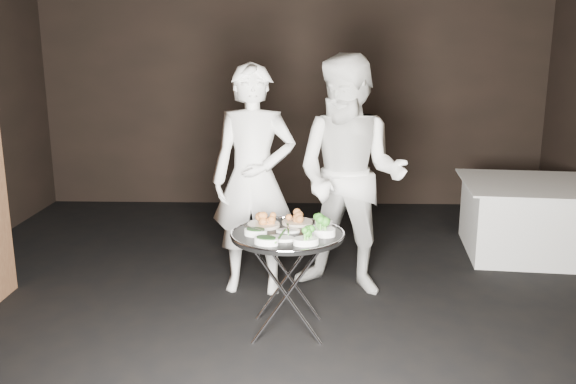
{
  "coord_description": "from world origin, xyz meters",
  "views": [
    {
      "loc": [
        0.15,
        -3.86,
        1.91
      ],
      "look_at": [
        0.04,
        0.14,
        0.95
      ],
      "focal_mm": 38.0,
      "sensor_mm": 36.0,
      "label": 1
    }
  ],
  "objects_px": {
    "serving_tray": "(287,234)",
    "waiter_left": "(254,180)",
    "dining_table": "(527,218)",
    "tray_stand": "(287,278)",
    "waiter_right": "(350,177)"
  },
  "relations": [
    {
      "from": "waiter_left",
      "to": "serving_tray",
      "type": "bearing_deg",
      "value": -65.5
    },
    {
      "from": "serving_tray",
      "to": "dining_table",
      "type": "height_order",
      "value": "serving_tray"
    },
    {
      "from": "serving_tray",
      "to": "waiter_left",
      "type": "distance_m",
      "value": 0.83
    },
    {
      "from": "tray_stand",
      "to": "waiter_left",
      "type": "height_order",
      "value": "waiter_left"
    },
    {
      "from": "waiter_right",
      "to": "dining_table",
      "type": "relative_size",
      "value": 1.56
    },
    {
      "from": "serving_tray",
      "to": "waiter_left",
      "type": "bearing_deg",
      "value": 110.74
    },
    {
      "from": "tray_stand",
      "to": "dining_table",
      "type": "xyz_separation_m",
      "value": [
        2.19,
        1.7,
        -0.04
      ]
    },
    {
      "from": "tray_stand",
      "to": "waiter_left",
      "type": "relative_size",
      "value": 0.38
    },
    {
      "from": "tray_stand",
      "to": "waiter_left",
      "type": "xyz_separation_m",
      "value": [
        -0.28,
        0.75,
        0.51
      ]
    },
    {
      "from": "serving_tray",
      "to": "waiter_left",
      "type": "xyz_separation_m",
      "value": [
        -0.28,
        0.75,
        0.2
      ]
    },
    {
      "from": "dining_table",
      "to": "waiter_left",
      "type": "bearing_deg",
      "value": -159.07
    },
    {
      "from": "serving_tray",
      "to": "dining_table",
      "type": "bearing_deg",
      "value": 37.77
    },
    {
      "from": "waiter_right",
      "to": "dining_table",
      "type": "distance_m",
      "value": 2.06
    },
    {
      "from": "tray_stand",
      "to": "dining_table",
      "type": "relative_size",
      "value": 0.58
    },
    {
      "from": "tray_stand",
      "to": "serving_tray",
      "type": "xyz_separation_m",
      "value": [
        0.0,
        0.0,
        0.31
      ]
    }
  ]
}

